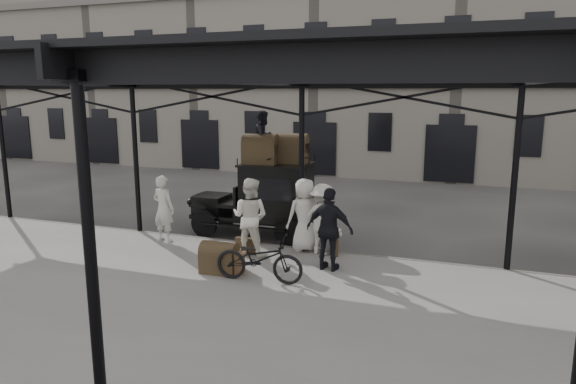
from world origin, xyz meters
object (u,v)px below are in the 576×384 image
Objects in this scene: porter_official at (330,229)px; steamer_trunk_platform at (219,260)px; bicycle at (259,259)px; steamer_trunk_roof_near at (260,151)px; taxi at (267,196)px; porter_left at (164,209)px.

steamer_trunk_platform is (-2.30, -1.00, -0.66)m from porter_official.
bicycle is at bearing 52.34° from porter_official.
bicycle is 1.10m from steamer_trunk_platform.
steamer_trunk_platform is at bearing 75.10° from bicycle.
steamer_trunk_roof_near is at bearing 93.05° from steamer_trunk_platform.
steamer_trunk_roof_near reaches higher than bicycle.
steamer_trunk_roof_near is (-2.65, 2.34, 1.42)m from porter_official.
porter_official is (2.57, -2.59, -0.10)m from taxi.
steamer_trunk_roof_near is at bearing -108.07° from taxi.
porter_left is 0.95× the size of porter_official.
porter_left is 3.09m from steamer_trunk_roof_near.
porter_official is 3.81m from steamer_trunk_roof_near.
taxi is 3.82× the size of steamer_trunk_roof_near.
taxi is 3.68m from steamer_trunk_platform.
porter_official is 2.00× the size of steamer_trunk_roof_near.
steamer_trunk_platform is (0.35, -3.34, -2.08)m from steamer_trunk_roof_near.
steamer_trunk_roof_near is at bearing -134.87° from porter_left.
porter_official is at bearing -45.20° from taxi.
porter_official is at bearing -49.30° from bicycle.
porter_official reaches higher than steamer_trunk_platform.
steamer_trunk_roof_near is 3.95m from steamer_trunk_platform.
steamer_trunk_roof_near is 1.17× the size of steamer_trunk_platform.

